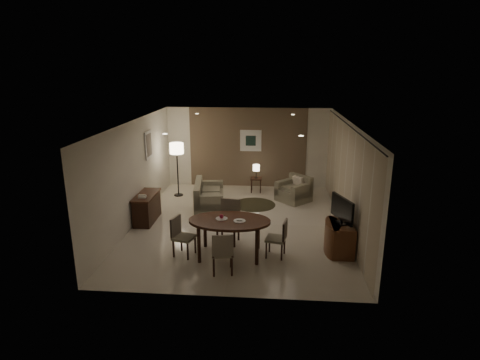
# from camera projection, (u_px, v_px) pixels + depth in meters

# --- Properties ---
(room_shell) EXTENTS (5.50, 7.00, 2.70)m
(room_shell) POSITION_uv_depth(u_px,v_px,m) (241.00, 171.00, 10.66)
(room_shell) COLOR beige
(room_shell) RESTS_ON ground
(taupe_accent) EXTENTS (3.96, 0.03, 2.70)m
(taupe_accent) POSITION_uv_depth(u_px,v_px,m) (248.00, 148.00, 13.62)
(taupe_accent) COLOR brown
(taupe_accent) RESTS_ON wall_back
(curtain_wall) EXTENTS (0.08, 6.70, 2.58)m
(curtain_wall) POSITION_uv_depth(u_px,v_px,m) (345.00, 178.00, 10.08)
(curtain_wall) COLOR beige
(curtain_wall) RESTS_ON wall_right
(curtain_rod) EXTENTS (0.03, 6.80, 0.03)m
(curtain_rod) POSITION_uv_depth(u_px,v_px,m) (349.00, 126.00, 9.71)
(curtain_rod) COLOR black
(curtain_rod) RESTS_ON wall_right
(art_back_frame) EXTENTS (0.72, 0.03, 0.72)m
(art_back_frame) POSITION_uv_depth(u_px,v_px,m) (251.00, 141.00, 13.52)
(art_back_frame) COLOR silver
(art_back_frame) RESTS_ON wall_back
(art_back_canvas) EXTENTS (0.34, 0.01, 0.34)m
(art_back_canvas) POSITION_uv_depth(u_px,v_px,m) (251.00, 141.00, 13.50)
(art_back_canvas) COLOR #1C342A
(art_back_canvas) RESTS_ON wall_back
(art_left_frame) EXTENTS (0.03, 0.60, 0.80)m
(art_left_frame) POSITION_uv_depth(u_px,v_px,m) (149.00, 145.00, 11.50)
(art_left_frame) COLOR silver
(art_left_frame) RESTS_ON wall_left
(art_left_canvas) EXTENTS (0.01, 0.46, 0.64)m
(art_left_canvas) POSITION_uv_depth(u_px,v_px,m) (149.00, 145.00, 11.50)
(art_left_canvas) COLOR gray
(art_left_canvas) RESTS_ON wall_left
(downlight_nl) EXTENTS (0.10, 0.10, 0.01)m
(downlight_nl) POSITION_uv_depth(u_px,v_px,m) (165.00, 134.00, 8.29)
(downlight_nl) COLOR white
(downlight_nl) RESTS_ON ceiling
(downlight_nr) EXTENTS (0.10, 0.10, 0.01)m
(downlight_nr) POSITION_uv_depth(u_px,v_px,m) (301.00, 136.00, 8.08)
(downlight_nr) COLOR white
(downlight_nr) RESTS_ON ceiling
(downlight_fl) EXTENTS (0.10, 0.10, 0.01)m
(downlight_fl) POSITION_uv_depth(u_px,v_px,m) (197.00, 114.00, 11.74)
(downlight_fl) COLOR white
(downlight_fl) RESTS_ON ceiling
(downlight_fr) EXTENTS (0.10, 0.10, 0.01)m
(downlight_fr) POSITION_uv_depth(u_px,v_px,m) (293.00, 115.00, 11.52)
(downlight_fr) COLOR white
(downlight_fr) RESTS_ON ceiling
(console_desk) EXTENTS (0.48, 1.20, 0.75)m
(console_desk) POSITION_uv_depth(u_px,v_px,m) (147.00, 208.00, 10.74)
(console_desk) COLOR #4A2917
(console_desk) RESTS_ON floor
(telephone) EXTENTS (0.20, 0.14, 0.09)m
(telephone) POSITION_uv_depth(u_px,v_px,m) (142.00, 196.00, 10.34)
(telephone) COLOR white
(telephone) RESTS_ON console_desk
(tv_cabinet) EXTENTS (0.48, 0.90, 0.70)m
(tv_cabinet) POSITION_uv_depth(u_px,v_px,m) (341.00, 238.00, 8.93)
(tv_cabinet) COLOR brown
(tv_cabinet) RESTS_ON floor
(flat_tv) EXTENTS (0.36, 0.85, 0.60)m
(flat_tv) POSITION_uv_depth(u_px,v_px,m) (342.00, 210.00, 8.75)
(flat_tv) COLOR black
(flat_tv) RESTS_ON tv_cabinet
(dining_table) EXTENTS (1.78, 1.11, 0.83)m
(dining_table) POSITION_uv_depth(u_px,v_px,m) (230.00, 238.00, 8.78)
(dining_table) COLOR #4A2917
(dining_table) RESTS_ON floor
(chair_near) EXTENTS (0.50, 0.50, 0.90)m
(chair_near) POSITION_uv_depth(u_px,v_px,m) (222.00, 252.00, 8.05)
(chair_near) COLOR gray
(chair_near) RESTS_ON floor
(chair_far) EXTENTS (0.56, 0.56, 1.02)m
(chair_far) POSITION_uv_depth(u_px,v_px,m) (228.00, 222.00, 9.38)
(chair_far) COLOR gray
(chair_far) RESTS_ON floor
(chair_left) EXTENTS (0.53, 0.53, 0.88)m
(chair_left) POSITION_uv_depth(u_px,v_px,m) (184.00, 237.00, 8.77)
(chair_left) COLOR gray
(chair_left) RESTS_ON floor
(chair_right) EXTENTS (0.48, 0.48, 0.85)m
(chair_right) POSITION_uv_depth(u_px,v_px,m) (276.00, 238.00, 8.73)
(chair_right) COLOR gray
(chair_right) RESTS_ON floor
(plate_a) EXTENTS (0.26, 0.26, 0.02)m
(plate_a) POSITION_uv_depth(u_px,v_px,m) (222.00, 219.00, 8.72)
(plate_a) COLOR white
(plate_a) RESTS_ON dining_table
(plate_b) EXTENTS (0.26, 0.26, 0.02)m
(plate_b) POSITION_uv_depth(u_px,v_px,m) (240.00, 221.00, 8.59)
(plate_b) COLOR white
(plate_b) RESTS_ON dining_table
(fruit_apple) EXTENTS (0.09, 0.09, 0.09)m
(fruit_apple) POSITION_uv_depth(u_px,v_px,m) (222.00, 216.00, 8.71)
(fruit_apple) COLOR maroon
(fruit_apple) RESTS_ON plate_a
(napkin) EXTENTS (0.12, 0.08, 0.03)m
(napkin) POSITION_uv_depth(u_px,v_px,m) (240.00, 220.00, 8.59)
(napkin) COLOR white
(napkin) RESTS_ON plate_b
(round_rug) EXTENTS (1.28, 1.28, 0.01)m
(round_rug) POSITION_uv_depth(u_px,v_px,m) (254.00, 204.00, 12.09)
(round_rug) COLOR #3C3721
(round_rug) RESTS_ON floor
(sofa) EXTENTS (1.73, 1.02, 0.77)m
(sofa) POSITION_uv_depth(u_px,v_px,m) (209.00, 195.00, 11.78)
(sofa) COLOR gray
(sofa) RESTS_ON floor
(armchair) EXTENTS (1.19, 1.19, 0.77)m
(armchair) POSITION_uv_depth(u_px,v_px,m) (294.00, 189.00, 12.33)
(armchair) COLOR gray
(armchair) RESTS_ON floor
(side_table) EXTENTS (0.37, 0.37, 0.47)m
(side_table) POSITION_uv_depth(u_px,v_px,m) (256.00, 185.00, 13.27)
(side_table) COLOR #331B11
(side_table) RESTS_ON floor
(table_lamp) EXTENTS (0.22, 0.22, 0.50)m
(table_lamp) POSITION_uv_depth(u_px,v_px,m) (256.00, 171.00, 13.14)
(table_lamp) COLOR #FFEAC1
(table_lamp) RESTS_ON side_table
(floor_lamp) EXTENTS (0.43, 0.43, 1.71)m
(floor_lamp) POSITION_uv_depth(u_px,v_px,m) (178.00, 170.00, 12.72)
(floor_lamp) COLOR #FFE5B7
(floor_lamp) RESTS_ON floor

